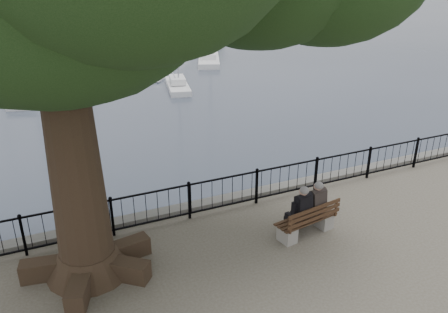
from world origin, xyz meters
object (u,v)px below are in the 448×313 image
person_right (313,207)px  lion_monument (75,17)px  bench (307,224)px  person_left (299,213)px

person_right → lion_monument: (0.41, 49.25, 0.67)m
bench → person_left: bearing=165.8°
person_left → lion_monument: (0.87, 49.32, 0.67)m
bench → lion_monument: size_ratio=0.19×
person_left → person_right: same height
lion_monument → bench: bearing=-90.7°
lion_monument → person_right: bearing=-90.5°
person_right → lion_monument: size_ratio=0.15×
person_right → lion_monument: lion_monument is taller
bench → person_right: size_ratio=1.23×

